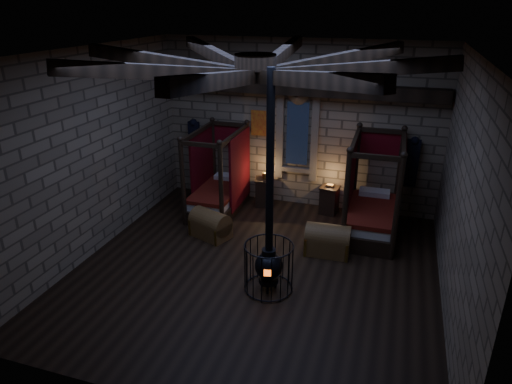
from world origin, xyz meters
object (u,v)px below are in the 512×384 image
(trunk_left, at_px, (210,225))
(stove, at_px, (269,262))
(trunk_right, at_px, (328,240))
(bed_left, at_px, (219,191))
(bed_right, at_px, (372,210))

(trunk_left, relative_size, stove, 0.25)
(trunk_left, bearing_deg, trunk_right, 22.47)
(bed_left, bearing_deg, trunk_right, -24.49)
(bed_right, height_order, trunk_right, bed_right)
(bed_left, relative_size, bed_right, 0.93)
(stove, bearing_deg, bed_left, 115.44)
(trunk_left, bearing_deg, stove, -19.69)
(bed_left, xyz_separation_m, trunk_right, (3.01, -1.34, -0.22))
(bed_left, distance_m, trunk_left, 1.47)
(bed_right, distance_m, trunk_left, 3.71)
(bed_left, relative_size, trunk_left, 2.06)
(bed_left, xyz_separation_m, trunk_left, (0.35, -1.40, -0.23))
(bed_left, height_order, stove, stove)
(bed_left, relative_size, trunk_right, 2.20)
(trunk_right, bearing_deg, bed_right, 55.28)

